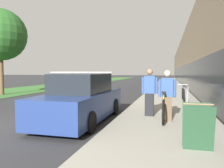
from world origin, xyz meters
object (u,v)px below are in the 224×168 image
Objects in this scene: bike_rack_hoop at (187,94)px; cruiser_bike_nearest at (183,94)px; person_bystander at (150,92)px; tandem_bicycle at (164,107)px; sandwich_board_sign at (198,126)px; parked_sedan_curbside at (82,100)px; street_tree_near at (0,35)px; person_rider at (167,96)px.

bike_rack_hoop is 1.41m from cruiser_bike_nearest.
person_bystander is 4.73m from cruiser_bike_nearest.
sandwich_board_sign is at bearing -75.32° from tandem_bicycle.
tandem_bicycle is 0.75m from person_bystander.
street_tree_near reaches higher than parked_sedan_curbside.
parked_sedan_curbside reaches higher than sandwich_board_sign.
tandem_bicycle is 1.62× the size of person_rider.
street_tree_near reaches higher than cruiser_bike_nearest.
street_tree_near is at bearing 152.95° from tandem_bicycle.
person_bystander is (-0.60, 0.68, 0.03)m from person_rider.
parked_sedan_curbside is (-2.76, -0.11, -0.20)m from person_rider.
person_bystander is (-0.50, 0.37, 0.42)m from tandem_bicycle.
sandwich_board_sign is at bearing -35.12° from street_tree_near.
cruiser_bike_nearest is at bearing 72.81° from person_bystander.
tandem_bicycle is 0.42× the size of street_tree_near.
bike_rack_hoop is 13.13m from street_tree_near.
person_bystander reaches higher than sandwich_board_sign.
person_bystander is 1.81× the size of sandwich_board_sign.
cruiser_bike_nearest is 0.30× the size of street_tree_near.
cruiser_bike_nearest is 2.01× the size of sandwich_board_sign.
sandwich_board_sign is (0.71, -2.69, 0.05)m from tandem_bicycle.
sandwich_board_sign is (-0.29, -6.16, -0.06)m from bike_rack_hoop.
person_bystander is at bearing 20.04° from parked_sedan_curbside.
tandem_bicycle is 3.61m from bike_rack_hoop.
cruiser_bike_nearest is 0.40× the size of parked_sedan_curbside.
person_rider reaches higher than bike_rack_hoop.
person_bystander is 1.93× the size of bike_rack_hoop.
bike_rack_hoop is (0.90, 3.79, -0.28)m from person_rider.
person_rider is at bearing -48.76° from person_bystander.
tandem_bicycle is 1.41× the size of cruiser_bike_nearest.
parked_sedan_curbside is at bearing -177.73° from person_rider.
person_bystander reaches higher than cruiser_bike_nearest.
person_rider reaches higher than parked_sedan_curbside.
bike_rack_hoop is at bearing -85.86° from cruiser_bike_nearest.
sandwich_board_sign is 4.07m from parked_sedan_curbside.
person_bystander is 3.31m from sandwich_board_sign.
tandem_bicycle reaches higher than cruiser_bike_nearest.
parked_sedan_curbside reaches higher than cruiser_bike_nearest.
tandem_bicycle is 13.34m from street_tree_near.
person_rider is 2.77m from parked_sedan_curbside.
bike_rack_hoop is at bearing 64.32° from person_bystander.
person_rider is (0.10, -0.32, 0.40)m from tandem_bicycle.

